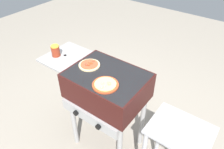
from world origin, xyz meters
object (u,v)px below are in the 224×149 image
prep_table (176,146)px  grill (106,87)px  pizza_pepperoni (89,65)px  sauce_jar (56,51)px  pizza_cheese (105,85)px

prep_table → grill: bearing=-179.6°
pizza_pepperoni → sauce_jar: bearing=-170.5°
grill → pizza_cheese: (0.09, -0.11, 0.15)m
pizza_pepperoni → prep_table: 0.94m
pizza_cheese → sauce_jar: sauce_jar is taller
pizza_cheese → prep_table: 0.72m
grill → pizza_pepperoni: (-0.18, 0.01, 0.15)m
grill → prep_table: grill is taller
grill → prep_table: 0.72m
grill → sauce_jar: size_ratio=9.25×
grill → pizza_pepperoni: bearing=176.5°
pizza_pepperoni → prep_table: bearing=-0.4°
grill → pizza_cheese: pizza_cheese is taller
sauce_jar → pizza_pepperoni: bearing=9.5°
pizza_pepperoni → pizza_cheese: 0.30m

